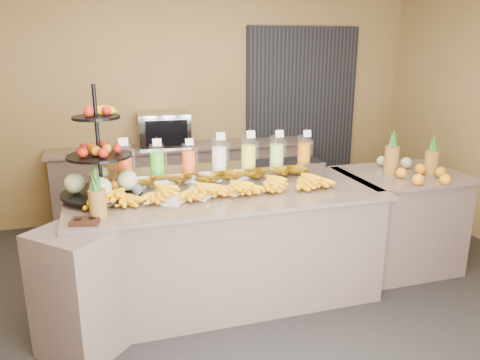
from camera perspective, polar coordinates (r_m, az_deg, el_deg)
name	(u,v)px	position (r m, az deg, el deg)	size (l,w,h in m)	color
ground	(239,314)	(3.88, -0.18, -16.08)	(6.00, 6.00, 0.00)	black
room_envelope	(233,68)	(4.09, -0.89, 13.45)	(6.04, 5.02, 2.82)	olive
buffet_counter	(216,250)	(3.85, -2.98, -8.46)	(2.75, 1.25, 0.93)	gray
right_counter	(397,220)	(4.70, 18.64, -4.66)	(1.08, 0.88, 0.93)	gray
back_ledge	(185,183)	(5.70, -6.73, -0.32)	(3.10, 0.55, 0.93)	gray
pitcher_tray	(219,175)	(3.99, -2.54, 0.66)	(1.85, 0.30, 0.15)	gray
juice_pitcher_orange_a	(124,160)	(3.83, -13.95, 2.33)	(0.13, 0.13, 0.31)	silver
juice_pitcher_green	(157,159)	(3.85, -10.08, 2.51)	(0.12, 0.12, 0.28)	silver
juice_pitcher_orange_b	(189,158)	(3.89, -6.28, 2.73)	(0.11, 0.12, 0.27)	silver
juice_pitcher_milk	(219,154)	(3.94, -2.57, 3.18)	(0.13, 0.13, 0.31)	silver
juice_pitcher_lemon	(248,152)	(4.01, 1.03, 3.43)	(0.13, 0.13, 0.31)	silver
juice_pitcher_lime	(277,151)	(4.10, 4.50, 3.60)	(0.12, 0.13, 0.30)	silver
juice_pitcher_orange_c	(304,149)	(4.20, 7.81, 3.74)	(0.12, 0.12, 0.29)	silver
banana_heap	(217,186)	(3.65, -2.87, -0.78)	(2.08, 0.19, 0.17)	#EBB50B
fruit_stand	(106,170)	(3.69, -16.02, 1.15)	(0.68, 0.68, 0.87)	black
condiment_caddy	(85,221)	(3.27, -18.35, -4.77)	(0.18, 0.14, 0.03)	black
pineapple_left_a	(97,200)	(3.30, -16.99, -2.33)	(0.12, 0.12, 0.36)	brown
pineapple_left_b	(111,168)	(4.05, -15.41, 1.36)	(0.13, 0.13, 0.39)	brown
right_fruit_pile	(417,168)	(4.46, 20.73, 1.36)	(0.49, 0.46, 0.26)	brown
oven_warmer	(164,130)	(5.52, -9.25, 6.05)	(0.58, 0.41, 0.39)	gray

